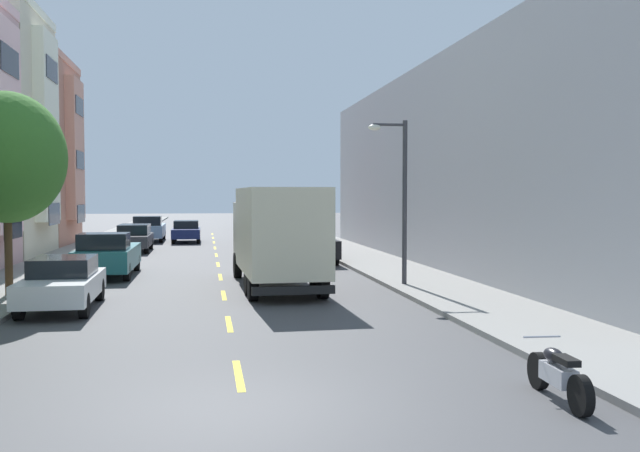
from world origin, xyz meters
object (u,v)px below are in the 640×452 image
at_px(delivery_box_truck, 277,232).
at_px(parked_pickup_forest, 261,220).
at_px(parked_pickup_teal, 108,255).
at_px(parked_motorcycle, 558,375).
at_px(parked_pickup_black, 309,244).
at_px(parked_sedan_white, 63,282).
at_px(street_tree_second, 7,158).
at_px(street_lamp, 400,187).
at_px(parked_wagon_charcoal, 134,237).
at_px(moving_navy_sedan, 186,231).
at_px(parked_pickup_sky, 149,229).
at_px(parked_hatchback_red, 293,238).
at_px(parked_pickup_champagne, 281,229).

height_order(delivery_box_truck, parked_pickup_forest, delivery_box_truck).
relative_size(parked_pickup_teal, parked_motorcycle, 2.58).
xyz_separation_m(parked_pickup_forest, parked_pickup_black, (-0.12, -31.41, 0.00)).
distance_m(parked_sedan_white, parked_pickup_black, 15.46).
bearing_deg(delivery_box_truck, parked_motorcycle, -77.91).
xyz_separation_m(street_tree_second, street_lamp, (12.32, 0.74, -0.86)).
relative_size(parked_sedan_white, parked_wagon_charcoal, 0.96).
bearing_deg(moving_navy_sedan, street_tree_second, -100.29).
height_order(parked_sedan_white, parked_pickup_teal, parked_pickup_teal).
bearing_deg(delivery_box_truck, parked_pickup_sky, 103.62).
bearing_deg(parked_pickup_black, street_tree_second, -135.23).
bearing_deg(parked_sedan_white, street_lamp, 15.50).
relative_size(parked_pickup_sky, moving_navy_sedan, 1.18).
relative_size(parked_pickup_teal, parked_hatchback_red, 1.33).
bearing_deg(parked_sedan_white, moving_navy_sedan, 84.49).
relative_size(street_tree_second, parked_pickup_forest, 1.15).
bearing_deg(street_tree_second, delivery_box_truck, 8.68).
xyz_separation_m(parked_pickup_black, parked_pickup_sky, (-8.61, 15.92, 0.00)).
distance_m(street_tree_second, parked_hatchback_red, 20.30).
bearing_deg(parked_pickup_champagne, parked_hatchback_red, -91.31).
xyz_separation_m(delivery_box_truck, parked_wagon_charcoal, (-6.27, 16.79, -1.12)).
distance_m(parked_pickup_teal, parked_pickup_champagne, 20.97).
height_order(parked_pickup_forest, parked_pickup_black, same).
relative_size(street_tree_second, parked_pickup_champagne, 1.14).
bearing_deg(parked_hatchback_red, street_tree_second, -122.29).
bearing_deg(parked_motorcycle, street_tree_second, 131.77).
height_order(parked_pickup_teal, parked_pickup_black, same).
xyz_separation_m(delivery_box_truck, parked_pickup_black, (2.49, 9.35, -1.09)).
bearing_deg(parked_wagon_charcoal, parked_pickup_sky, 89.00).
bearing_deg(parked_wagon_charcoal, delivery_box_truck, -69.51).
xyz_separation_m(parked_pickup_black, parked_wagon_charcoal, (-8.76, 7.43, -0.02)).
bearing_deg(delivery_box_truck, street_tree_second, -171.32).
distance_m(parked_pickup_champagne, parked_pickup_black, 14.23).
xyz_separation_m(parked_sedan_white, moving_navy_sedan, (2.65, 27.48, 0.00)).
height_order(parked_pickup_sky, parked_wagon_charcoal, parked_pickup_sky).
xyz_separation_m(moving_navy_sedan, parked_motorcycle, (6.55, -37.83, -0.34)).
relative_size(parked_hatchback_red, parked_wagon_charcoal, 0.85).
bearing_deg(parked_wagon_charcoal, parked_hatchback_red, -7.40).
distance_m(street_tree_second, delivery_box_truck, 8.63).
bearing_deg(parked_pickup_black, parked_hatchback_red, 90.10).
relative_size(parked_pickup_forest, parked_wagon_charcoal, 1.13).
relative_size(street_tree_second, parked_pickup_teal, 1.15).
xyz_separation_m(parked_sedan_white, parked_motorcycle, (9.20, -10.34, -0.34)).
bearing_deg(parked_pickup_forest, parked_pickup_champagne, -89.82).
bearing_deg(street_tree_second, parked_motorcycle, -48.23).
bearing_deg(delivery_box_truck, parked_pickup_black, 75.12).
bearing_deg(parked_hatchback_red, delivery_box_truck, -98.99).
bearing_deg(parked_motorcycle, parked_hatchback_red, 90.91).
relative_size(street_tree_second, parked_pickup_sky, 1.15).
distance_m(street_lamp, parked_pickup_champagne, 24.28).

